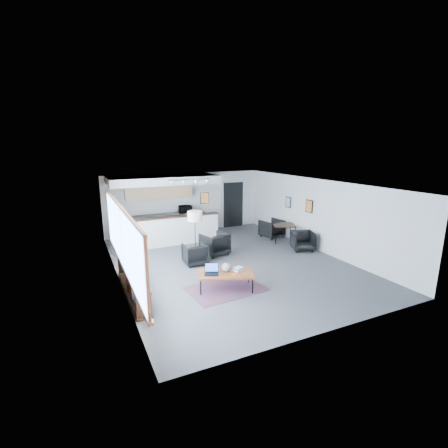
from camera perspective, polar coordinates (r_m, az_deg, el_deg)
name	(u,v)px	position (r m, az deg, el deg)	size (l,w,h in m)	color
room	(230,224)	(10.35, 1.13, -0.07)	(7.02, 9.02, 2.62)	#4B4B4E
window	(122,240)	(8.50, -17.49, -2.69)	(0.10, 5.95, 1.66)	#8CBFFF
console	(133,283)	(8.75, -15.75, -9.95)	(0.35, 3.00, 0.80)	#341D12
kitchenette	(163,206)	(13.35, -10.60, 3.15)	(4.20, 1.96, 2.60)	white
doorway	(233,204)	(15.28, 1.56, 3.53)	(1.10, 0.12, 2.15)	black
track_light	(189,180)	(11.93, -6.13, 7.66)	(1.60, 0.07, 0.15)	silver
wall_art_lower	(309,206)	(12.50, 14.75, 3.03)	(0.03, 0.38, 0.48)	black
wall_art_upper	(288,202)	(13.51, 11.23, 3.78)	(0.03, 0.34, 0.44)	black
kilim_rug	(226,289)	(8.88, 0.30, -11.30)	(2.09, 1.53, 0.01)	#4F2C3E
coffee_table	(226,274)	(8.71, 0.31, -8.72)	(1.63, 1.24, 0.47)	brown
laptop	(212,271)	(8.61, -2.20, -8.20)	(0.46, 0.42, 0.26)	black
ceramic_pot	(226,267)	(8.70, 0.43, -7.64)	(0.24, 0.24, 0.24)	gray
book_stack	(238,269)	(8.83, 2.50, -7.87)	(0.35, 0.32, 0.09)	silver
coaster	(234,275)	(8.54, 1.70, -8.91)	(0.11, 0.11, 0.01)	#E5590C
armchair_left	(195,253)	(10.55, -5.13, -5.11)	(0.72, 0.67, 0.74)	black
armchair_right	(215,243)	(11.41, -1.66, -3.32)	(0.83, 0.78, 0.85)	black
floor_lamp	(195,218)	(10.56, -5.15, 1.07)	(0.49, 0.49, 1.68)	black
dining_table	(284,226)	(13.09, 10.45, -0.31)	(1.10, 1.10, 0.71)	#341D12
dining_chair_near	(303,241)	(12.24, 13.68, -2.99)	(0.64, 0.60, 0.66)	black
dining_chair_far	(272,229)	(13.70, 8.36, -0.87)	(0.69, 0.65, 0.72)	black
microwave	(185,208)	(14.11, -6.82, 2.74)	(0.53, 0.29, 0.36)	black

